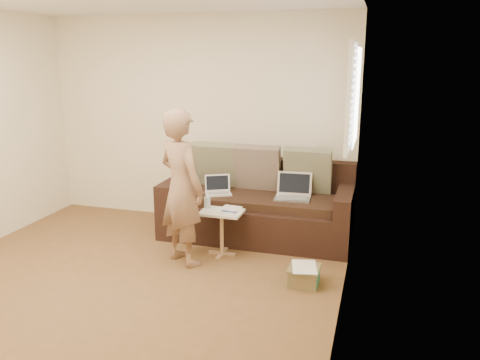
{
  "coord_description": "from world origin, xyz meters",
  "views": [
    {
      "loc": [
        2.23,
        -3.49,
        2.1
      ],
      "look_at": [
        0.8,
        1.4,
        0.78
      ],
      "focal_mm": 36.14,
      "sensor_mm": 36.0,
      "label": 1
    }
  ],
  "objects_px": {
    "sofa": "(257,202)",
    "side_table": "(222,233)",
    "person": "(181,188)",
    "striped_box": "(304,276)",
    "laptop_white": "(218,194)",
    "drinking_glass": "(207,203)",
    "laptop_silver": "(292,199)"
  },
  "relations": [
    {
      "from": "sofa",
      "to": "side_table",
      "type": "xyz_separation_m",
      "value": [
        -0.23,
        -0.62,
        -0.18
      ]
    },
    {
      "from": "sofa",
      "to": "person",
      "type": "relative_size",
      "value": 1.37
    },
    {
      "from": "side_table",
      "to": "striped_box",
      "type": "height_order",
      "value": "side_table"
    },
    {
      "from": "side_table",
      "to": "striped_box",
      "type": "relative_size",
      "value": 1.7
    },
    {
      "from": "sofa",
      "to": "striped_box",
      "type": "relative_size",
      "value": 7.63
    },
    {
      "from": "laptop_white",
      "to": "striped_box",
      "type": "distance_m",
      "value": 1.58
    },
    {
      "from": "laptop_white",
      "to": "striped_box",
      "type": "xyz_separation_m",
      "value": [
        1.18,
        -0.97,
        -0.43
      ]
    },
    {
      "from": "sofa",
      "to": "drinking_glass",
      "type": "distance_m",
      "value": 0.71
    },
    {
      "from": "laptop_silver",
      "to": "striped_box",
      "type": "xyz_separation_m",
      "value": [
        0.31,
        -1.03,
        -0.43
      ]
    },
    {
      "from": "person",
      "to": "laptop_silver",
      "type": "bearing_deg",
      "value": -109.01
    },
    {
      "from": "laptop_silver",
      "to": "person",
      "type": "distance_m",
      "value": 1.34
    },
    {
      "from": "laptop_white",
      "to": "side_table",
      "type": "relative_size",
      "value": 0.6
    },
    {
      "from": "drinking_glass",
      "to": "side_table",
      "type": "bearing_deg",
      "value": -19.17
    },
    {
      "from": "sofa",
      "to": "laptop_white",
      "type": "relative_size",
      "value": 7.43
    },
    {
      "from": "laptop_white",
      "to": "side_table",
      "type": "bearing_deg",
      "value": -93.51
    },
    {
      "from": "sofa",
      "to": "striped_box",
      "type": "distance_m",
      "value": 1.36
    },
    {
      "from": "drinking_glass",
      "to": "laptop_silver",
      "type": "bearing_deg",
      "value": 30.34
    },
    {
      "from": "laptop_silver",
      "to": "side_table",
      "type": "distance_m",
      "value": 0.91
    },
    {
      "from": "laptop_silver",
      "to": "striped_box",
      "type": "height_order",
      "value": "laptop_silver"
    },
    {
      "from": "laptop_white",
      "to": "sofa",
      "type": "bearing_deg",
      "value": -9.87
    },
    {
      "from": "laptop_white",
      "to": "drinking_glass",
      "type": "distance_m",
      "value": 0.44
    },
    {
      "from": "side_table",
      "to": "sofa",
      "type": "bearing_deg",
      "value": 69.62
    },
    {
      "from": "sofa",
      "to": "laptop_white",
      "type": "bearing_deg",
      "value": -163.91
    },
    {
      "from": "sofa",
      "to": "side_table",
      "type": "height_order",
      "value": "sofa"
    },
    {
      "from": "person",
      "to": "drinking_glass",
      "type": "distance_m",
      "value": 0.47
    },
    {
      "from": "person",
      "to": "side_table",
      "type": "xyz_separation_m",
      "value": [
        0.32,
        0.3,
        -0.56
      ]
    },
    {
      "from": "sofa",
      "to": "laptop_silver",
      "type": "bearing_deg",
      "value": -8.87
    },
    {
      "from": "side_table",
      "to": "striped_box",
      "type": "distance_m",
      "value": 1.09
    },
    {
      "from": "person",
      "to": "drinking_glass",
      "type": "bearing_deg",
      "value": -80.94
    },
    {
      "from": "drinking_glass",
      "to": "person",
      "type": "bearing_deg",
      "value": -110.77
    },
    {
      "from": "drinking_glass",
      "to": "striped_box",
      "type": "distance_m",
      "value": 1.35
    },
    {
      "from": "laptop_silver",
      "to": "person",
      "type": "xyz_separation_m",
      "value": [
        -0.98,
        -0.86,
        0.28
      ]
    }
  ]
}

